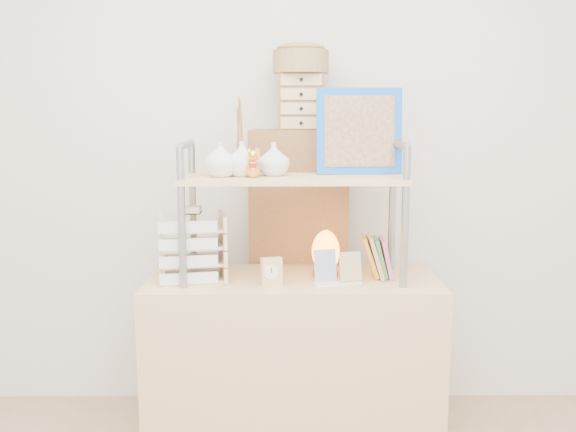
# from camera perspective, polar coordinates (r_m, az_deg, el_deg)

# --- Properties ---
(room_shell) EXTENTS (3.42, 3.41, 2.61)m
(room_shell) POSITION_cam_1_polar(r_m,az_deg,el_deg) (1.80, 0.83, 17.81)
(room_shell) COLOR silver
(room_shell) RESTS_ON ground
(desk) EXTENTS (1.20, 0.50, 0.75)m
(desk) POSITION_cam_1_polar(r_m,az_deg,el_deg) (2.78, 0.43, -12.99)
(desk) COLOR tan
(desk) RESTS_ON ground
(cabinet) EXTENTS (0.47, 0.29, 1.35)m
(cabinet) POSITION_cam_1_polar(r_m,az_deg,el_deg) (3.04, 1.08, -5.11)
(cabinet) COLOR brown
(cabinet) RESTS_ON ground
(hutch) EXTENTS (0.91, 0.34, 0.78)m
(hutch) POSITION_cam_1_polar(r_m,az_deg,el_deg) (2.60, 0.04, 3.85)
(hutch) COLOR gray
(hutch) RESTS_ON desk
(letter_tray) EXTENTS (0.29, 0.28, 0.30)m
(letter_tray) POSITION_cam_1_polar(r_m,az_deg,el_deg) (2.65, -8.52, -3.03)
(letter_tray) COLOR #DEB485
(letter_tray) RESTS_ON desk
(salt_lamp) EXTENTS (0.13, 0.12, 0.19)m
(salt_lamp) POSITION_cam_1_polar(r_m,az_deg,el_deg) (2.69, 3.36, -3.25)
(salt_lamp) COLOR brown
(salt_lamp) RESTS_ON desk
(desk_clock) EXTENTS (0.09, 0.06, 0.11)m
(desk_clock) POSITION_cam_1_polar(r_m,az_deg,el_deg) (2.52, -1.48, -5.00)
(desk_clock) COLOR tan
(desk_clock) RESTS_ON desk
(postcard_stand) EXTENTS (0.20, 0.10, 0.14)m
(postcard_stand) POSITION_cam_1_polar(r_m,az_deg,el_deg) (2.57, 4.40, -5.17)
(postcard_stand) COLOR white
(postcard_stand) RESTS_ON desk
(drawer_chest) EXTENTS (0.20, 0.16, 0.25)m
(drawer_chest) POSITION_cam_1_polar(r_m,az_deg,el_deg) (2.93, 1.13, 10.13)
(drawer_chest) COLOR brown
(drawer_chest) RESTS_ON cabinet
(woven_basket) EXTENTS (0.25, 0.25, 0.10)m
(woven_basket) POSITION_cam_1_polar(r_m,az_deg,el_deg) (2.94, 1.14, 13.54)
(woven_basket) COLOR olive
(woven_basket) RESTS_ON drawer_chest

